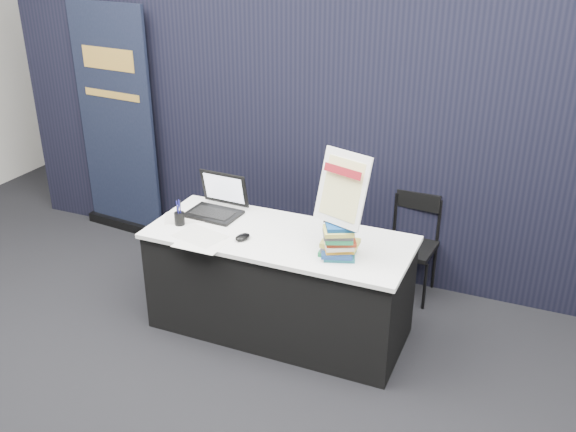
% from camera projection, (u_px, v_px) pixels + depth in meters
% --- Properties ---
extents(floor, '(8.00, 8.00, 0.00)m').
position_uv_depth(floor, '(245.00, 373.00, 4.18)').
color(floor, black).
rests_on(floor, ground).
extents(wall_back, '(8.00, 0.02, 3.50)m').
position_uv_depth(wall_back, '(411.00, 18.00, 6.78)').
color(wall_back, beige).
rests_on(wall_back, floor).
extents(drape_partition, '(6.00, 0.08, 2.40)m').
position_uv_depth(drape_partition, '(333.00, 129.00, 5.01)').
color(drape_partition, black).
rests_on(drape_partition, floor).
extents(display_table, '(1.80, 0.75, 0.75)m').
position_uv_depth(display_table, '(279.00, 283.00, 4.48)').
color(display_table, black).
rests_on(display_table, floor).
extents(laptop, '(0.39, 0.32, 0.28)m').
position_uv_depth(laptop, '(217.00, 204.00, 4.63)').
color(laptop, black).
rests_on(laptop, display_table).
extents(mouse, '(0.11, 0.14, 0.04)m').
position_uv_depth(mouse, '(243.00, 237.00, 4.26)').
color(mouse, black).
rests_on(mouse, display_table).
extents(brochure_left, '(0.35, 0.32, 0.00)m').
position_uv_depth(brochure_left, '(185.00, 218.00, 4.58)').
color(brochure_left, silver).
rests_on(brochure_left, display_table).
extents(brochure_mid, '(0.37, 0.31, 0.00)m').
position_uv_depth(brochure_mid, '(200.00, 236.00, 4.31)').
color(brochure_mid, silver).
rests_on(brochure_mid, display_table).
extents(brochure_right, '(0.32, 0.22, 0.00)m').
position_uv_depth(brochure_right, '(200.00, 244.00, 4.21)').
color(brochure_right, white).
rests_on(brochure_right, display_table).
extents(pen_cup, '(0.08, 0.08, 0.09)m').
position_uv_depth(pen_cup, '(179.00, 219.00, 4.46)').
color(pen_cup, black).
rests_on(pen_cup, display_table).
extents(book_stack_tall, '(0.23, 0.21, 0.23)m').
position_uv_depth(book_stack_tall, '(339.00, 241.00, 3.98)').
color(book_stack_tall, '#1A5B65').
rests_on(book_stack_tall, display_table).
extents(book_stack_short, '(0.23, 0.19, 0.09)m').
position_uv_depth(book_stack_short, '(339.00, 247.00, 4.06)').
color(book_stack_short, '#1E7042').
rests_on(book_stack_short, display_table).
extents(info_sign, '(0.37, 0.23, 0.47)m').
position_uv_depth(info_sign, '(342.00, 189.00, 3.87)').
color(info_sign, black).
rests_on(info_sign, book_stack_tall).
extents(pullup_banner, '(0.89, 0.19, 2.08)m').
position_uv_depth(pullup_banner, '(118.00, 136.00, 5.77)').
color(pullup_banner, black).
rests_on(pullup_banner, floor).
extents(stacking_chair, '(0.39, 0.39, 0.80)m').
position_uv_depth(stacking_chair, '(411.00, 241.00, 4.92)').
color(stacking_chair, black).
rests_on(stacking_chair, floor).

